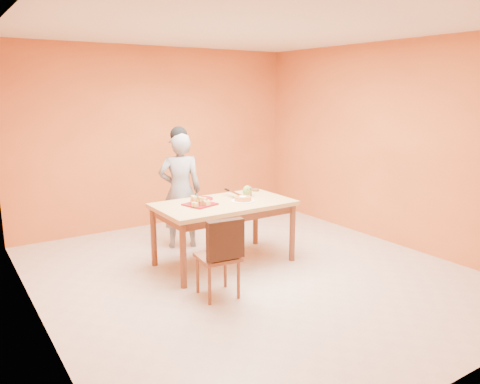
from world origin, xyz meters
TOP-DOWN VIEW (x-y plane):
  - floor at (0.00, 0.00)m, footprint 5.00×5.00m
  - ceiling at (0.00, 0.00)m, footprint 5.00×5.00m
  - wall_back at (0.00, 2.50)m, footprint 4.50×0.00m
  - wall_left at (-2.25, 0.00)m, footprint 0.00×5.00m
  - wall_right at (2.25, 0.00)m, footprint 0.00×5.00m
  - dining_table at (-0.09, 0.45)m, footprint 1.60×0.90m
  - dining_chair at (-0.63, -0.33)m, footprint 0.43×0.49m
  - pastry_pile at (-0.39, 0.48)m, footprint 0.28×0.28m
  - person at (-0.24, 1.29)m, footprint 0.65×0.54m
  - pastry_platter at (-0.39, 0.48)m, footprint 0.38×0.38m
  - red_dinner_plate at (-0.22, 0.71)m, footprint 0.26×0.26m
  - white_cake_plate at (0.12, 0.35)m, footprint 0.32×0.32m
  - sponge_cake at (0.12, 0.35)m, footprint 0.25×0.25m
  - cake_server at (0.13, 0.53)m, footprint 0.09×0.29m
  - egg_ornament at (0.30, 0.53)m, footprint 0.13×0.12m
  - magenta_glass at (0.36, 0.57)m, footprint 0.10×0.10m
  - checker_tin at (0.59, 0.76)m, footprint 0.12×0.12m

SIDE VIEW (x-z plane):
  - floor at x=0.00m, z-range 0.00..0.00m
  - dining_chair at x=-0.63m, z-range 0.02..0.87m
  - dining_table at x=-0.09m, z-range 0.29..1.05m
  - person at x=-0.24m, z-range 0.00..1.53m
  - white_cake_plate at x=0.12m, z-range 0.76..0.77m
  - red_dinner_plate at x=-0.22m, z-range 0.76..0.77m
  - pastry_platter at x=-0.39m, z-range 0.76..0.78m
  - checker_tin at x=0.59m, z-range 0.76..0.79m
  - sponge_cake at x=0.12m, z-range 0.77..0.82m
  - magenta_glass at x=0.36m, z-range 0.76..0.87m
  - pastry_pile at x=-0.39m, z-range 0.78..0.87m
  - cake_server at x=0.13m, z-range 0.82..0.83m
  - egg_ornament at x=0.30m, z-range 0.76..0.90m
  - wall_back at x=0.00m, z-range -0.90..3.60m
  - wall_left at x=-2.25m, z-range -1.15..3.85m
  - wall_right at x=2.25m, z-range -1.15..3.85m
  - ceiling at x=0.00m, z-range 2.70..2.70m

